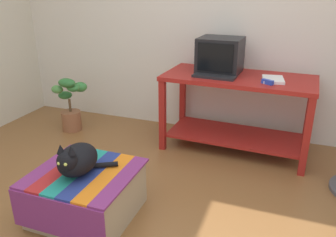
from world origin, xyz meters
The scene contains 10 objects.
back_wall centered at (0.00, 2.05, 1.30)m, with size 8.00×0.10×2.60m, color silver.
desk centered at (0.37, 1.60, 0.53)m, with size 1.46×0.72×0.77m.
tv_monitor centered at (0.16, 1.69, 0.94)m, with size 0.43×0.39×0.34m.
keyboard centered at (0.16, 1.46, 0.78)m, with size 0.40×0.15×0.02m, color black.
book centered at (0.69, 1.54, 0.78)m, with size 0.18×0.26×0.02m, color white.
ottoman_with_blanket centered at (-0.45, 0.13, 0.18)m, with size 0.71×0.69×0.36m.
cat centered at (-0.47, 0.10, 0.47)m, with size 0.37×0.39×0.28m.
potted_plant centered at (-1.48, 1.44, 0.31)m, with size 0.33×0.34×0.64m.
stapler centered at (0.65, 1.41, 0.79)m, with size 0.04×0.11×0.04m, color #2342B7.
pen centered at (0.72, 1.63, 0.78)m, with size 0.01×0.01×0.14m, color #2351B2.
Camera 1 is at (0.84, -1.64, 1.60)m, focal length 36.54 mm.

